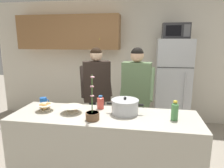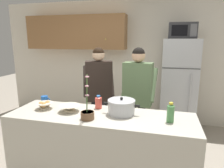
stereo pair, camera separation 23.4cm
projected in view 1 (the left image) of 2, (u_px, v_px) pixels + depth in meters
name	position (u px, v px, depth m)	size (l,w,h in m)	color
back_wall_unit	(113.00, 55.00, 4.45)	(6.00, 0.48, 2.60)	silver
kitchen_island	(104.00, 151.00, 2.45)	(2.18, 0.68, 0.92)	#BCB7A8
refrigerator	(172.00, 85.00, 3.98)	(0.64, 0.68, 1.79)	#B7BABF
microwave	(176.00, 31.00, 3.74)	(0.48, 0.37, 0.28)	#2D2D30
person_near_pot	(97.00, 87.00, 3.26)	(0.60, 0.55, 1.66)	black
person_by_sink	(136.00, 89.00, 3.05)	(0.54, 0.45, 1.67)	black
cooking_pot	(125.00, 107.00, 2.38)	(0.43, 0.32, 0.21)	silver
coffee_mug	(44.00, 101.00, 2.73)	(0.13, 0.09, 0.10)	#1E59B2
bread_bowl	(45.00, 107.00, 2.49)	(0.22, 0.22, 0.10)	beige
empty_bowl	(72.00, 109.00, 2.42)	(0.26, 0.26, 0.08)	beige
bottle_near_edge	(100.00, 102.00, 2.56)	(0.09, 0.09, 0.17)	#D84C3F
bottle_mid_counter	(175.00, 111.00, 2.19)	(0.08, 0.08, 0.22)	#4C8C4C
potted_orchid	(93.00, 114.00, 2.20)	(0.15, 0.15, 0.50)	brown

